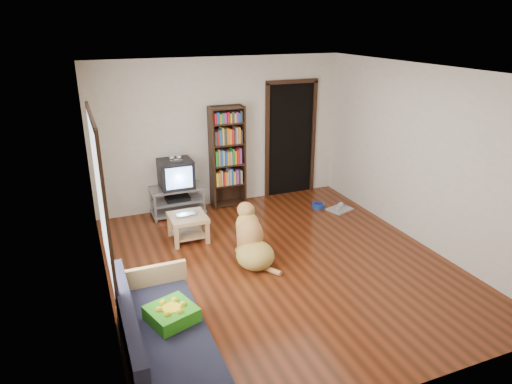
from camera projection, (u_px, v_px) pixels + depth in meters
name	position (u px, v px, depth m)	size (l,w,h in m)	color
ground	(280.00, 264.00, 6.30)	(5.00, 5.00, 0.00)	#5C240F
ceiling	(284.00, 71.00, 5.38)	(5.00, 5.00, 0.00)	white
wall_back	(221.00, 133.00, 8.01)	(4.50, 4.50, 0.00)	beige
wall_front	(414.00, 267.00, 3.67)	(4.50, 4.50, 0.00)	beige
wall_left	(98.00, 200.00, 5.05)	(5.00, 5.00, 0.00)	beige
wall_right	(422.00, 157.00, 6.63)	(5.00, 5.00, 0.00)	beige
green_cushion	(172.00, 314.00, 4.43)	(0.42, 0.42, 0.14)	green
laptop	(188.00, 216.00, 6.84)	(0.32, 0.20, 0.03)	silver
dog_bowl	(318.00, 205.00, 8.19)	(0.22, 0.22, 0.08)	navy
grey_rag	(340.00, 209.00, 8.09)	(0.40, 0.32, 0.03)	#9B9B9B
window	(101.00, 198.00, 4.55)	(0.03, 1.46, 1.70)	white
doorway	(291.00, 137.00, 8.53)	(1.03, 0.05, 2.19)	black
tv_stand	(178.00, 200.00, 7.84)	(0.90, 0.45, 0.50)	#99999E
crt_tv	(176.00, 173.00, 7.69)	(0.55, 0.52, 0.58)	black
bookshelf	(227.00, 152.00, 7.99)	(0.60, 0.30, 1.80)	black
sofa	(163.00, 345.00, 4.35)	(0.80, 1.80, 0.80)	tan
coffee_table	(188.00, 223.00, 6.92)	(0.55, 0.55, 0.40)	tan
dog	(252.00, 241.00, 6.28)	(0.53, 1.01, 0.83)	tan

